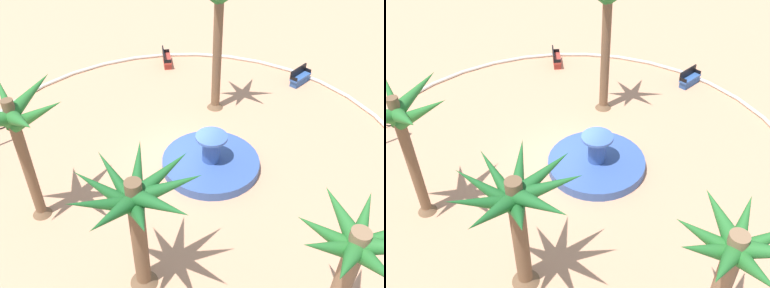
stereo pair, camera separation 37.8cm
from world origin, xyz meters
The scene contains 9 objects.
ground_plane centered at (0.00, 0.00, 0.00)m, with size 80.00×80.00×0.00m, color tan.
plaza_curb centered at (0.00, 0.00, 0.10)m, with size 21.86×21.86×0.20m, color silver.
fountain centered at (0.02, 1.39, 0.28)m, with size 4.48×4.48×1.80m.
palm_tree_near_fountain centered at (5.75, -3.58, 4.39)m, with size 4.21×3.86×5.76m.
palm_tree_by_curb centered at (-4.69, -0.47, 5.18)m, with size 3.59×3.42×7.15m.
palm_tree_mid_plaza centered at (6.64, 1.85, 3.80)m, with size 4.12×4.08×5.07m.
palm_tree_far_side centered at (5.85, 7.86, 3.90)m, with size 3.34×3.38×5.30m.
bench_east centered at (-9.43, 3.03, 0.35)m, with size 1.68×0.97×1.00m.
bench_southeast centered at (-7.95, -5.37, 0.35)m, with size 1.61×1.31×1.00m.
Camera 2 is at (13.41, 7.48, 12.92)m, focal length 39.30 mm.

